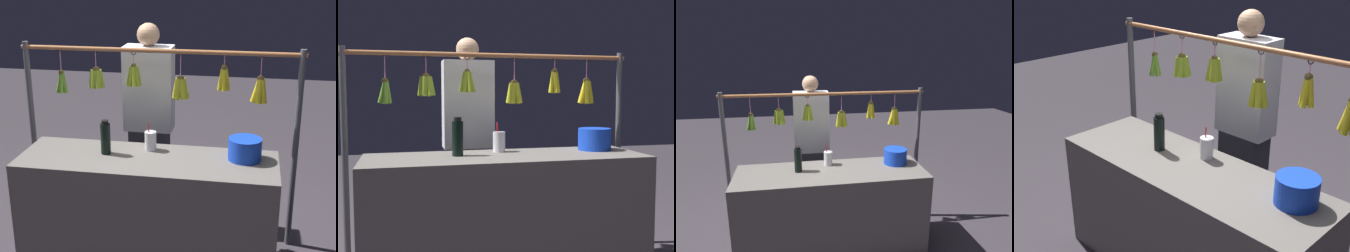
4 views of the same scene
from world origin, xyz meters
The scene contains 7 objects.
ground_plane centered at (0.00, 0.00, 0.00)m, with size 12.00×12.00×0.00m, color #3C353D.
market_counter centered at (0.00, 0.00, 0.40)m, with size 1.75×0.57×0.80m, color #66605B.
display_rack centered at (-0.02, -0.41, 1.08)m, with size 2.07×0.12×1.50m.
water_bottle centered at (0.30, -0.04, 0.92)m, with size 0.07×0.07×0.24m.
blue_bucket centered at (-0.65, -0.09, 0.88)m, with size 0.22×0.22×0.15m, color blue.
drink_cup centered at (0.01, -0.16, 0.87)m, with size 0.08×0.08×0.20m.
vendor_person centered at (0.13, -0.70, 0.80)m, with size 0.38×0.21×1.62m.
Camera 3 is at (0.30, 2.57, 1.92)m, focal length 32.15 mm.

